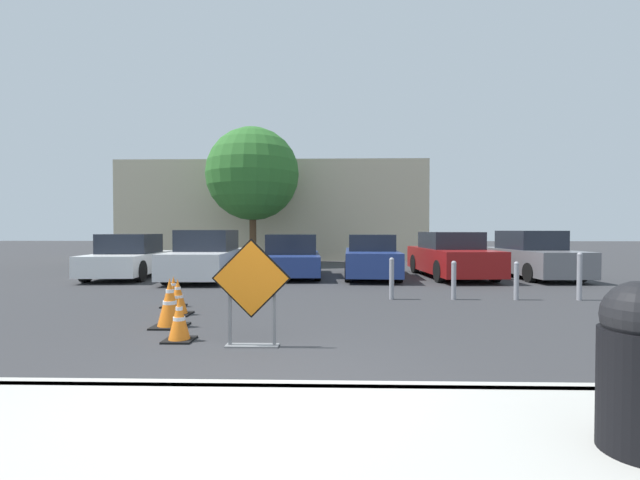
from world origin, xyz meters
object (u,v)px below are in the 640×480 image
at_px(traffic_cone_fourth, 174,292).
at_px(parked_car_sixth, 531,256).
at_px(traffic_cone_nearest, 179,319).
at_px(parked_car_fifth, 451,256).
at_px(bollard_fourth, 579,275).
at_px(traffic_cone_third, 178,297).
at_px(trash_bin, 640,365).
at_px(parked_car_second, 207,257).
at_px(bollard_second, 454,279).
at_px(parked_car_nearest, 130,258).
at_px(parked_car_fourth, 371,257).
at_px(road_closed_sign, 251,288).
at_px(bollard_third, 516,280).
at_px(bollard_nearest, 392,277).
at_px(traffic_cone_second, 170,303).
at_px(parked_car_third, 292,257).

relative_size(traffic_cone_fourth, parked_car_sixth, 0.14).
relative_size(traffic_cone_nearest, parked_car_fifth, 0.14).
xyz_separation_m(parked_car_sixth, bollard_fourth, (-1.12, -4.82, -0.14)).
bearing_deg(traffic_cone_third, trash_bin, -46.08).
xyz_separation_m(parked_car_second, bollard_second, (6.95, -4.12, -0.25)).
bearing_deg(parked_car_nearest, parked_car_fifth, 178.13).
relative_size(parked_car_second, parked_car_fourth, 1.09).
xyz_separation_m(road_closed_sign, traffic_cone_third, (-1.82, 2.20, -0.49)).
bearing_deg(bollard_third, parked_car_fifth, 92.15).
bearing_deg(bollard_second, trash_bin, -96.39).
xyz_separation_m(road_closed_sign, traffic_cone_fourth, (-2.22, 3.04, -0.51)).
distance_m(traffic_cone_fourth, bollard_nearest, 4.84).
bearing_deg(road_closed_sign, parked_car_sixth, 48.44).
distance_m(road_closed_sign, parked_car_second, 8.77).
xyz_separation_m(traffic_cone_second, trash_bin, (4.73, -4.14, 0.32)).
xyz_separation_m(traffic_cone_fourth, parked_car_sixth, (10.14, 5.89, 0.41)).
relative_size(traffic_cone_third, bollard_second, 0.76).
bearing_deg(parked_car_fourth, bollard_nearest, 92.98).
height_order(traffic_cone_nearest, traffic_cone_third, traffic_cone_third).
distance_m(parked_car_fourth, bollard_fourth, 6.33).
height_order(parked_car_third, parked_car_fourth, parked_car_third).
bearing_deg(bollard_nearest, traffic_cone_second, -144.33).
distance_m(parked_car_fourth, parked_car_sixth, 5.47).
height_order(bollard_nearest, bollard_second, bollard_nearest).
bearing_deg(parked_car_second, parked_car_fifth, -177.52).
xyz_separation_m(traffic_cone_nearest, bollard_second, (5.05, 3.81, 0.16)).
relative_size(traffic_cone_nearest, traffic_cone_third, 0.94).
bearing_deg(parked_car_fourth, parked_car_second, 7.59).
bearing_deg(road_closed_sign, parked_car_fourth, 74.28).
bearing_deg(bollard_second, bollard_nearest, 180.00).
bearing_deg(parked_car_sixth, trash_bin, 64.43).
distance_m(parked_car_nearest, trash_bin, 14.49).
bearing_deg(parked_car_fifth, parked_car_sixth, 177.85).
xyz_separation_m(trash_bin, bollard_fourth, (3.66, 7.07, -0.14)).
relative_size(road_closed_sign, parked_car_third, 0.36).
bearing_deg(traffic_cone_nearest, parked_car_fourth, 67.02).
relative_size(traffic_cone_second, parked_car_nearest, 0.20).
height_order(trash_bin, bollard_second, trash_bin).
xyz_separation_m(road_closed_sign, bollard_nearest, (2.50, 4.12, -0.31)).
bearing_deg(parked_car_fourth, parked_car_sixth, -175.38).
bearing_deg(parked_car_fourth, bollard_fourth, 135.73).
bearing_deg(bollard_fourth, traffic_cone_second, -160.72).
relative_size(trash_bin, bollard_third, 1.28).
bearing_deg(parked_car_fourth, trash_bin, 95.79).
height_order(traffic_cone_fourth, trash_bin, trash_bin).
relative_size(parked_car_second, bollard_third, 5.33).
relative_size(traffic_cone_second, traffic_cone_fourth, 1.27).
bearing_deg(parked_car_fourth, traffic_cone_fourth, 53.00).
xyz_separation_m(traffic_cone_second, parked_car_nearest, (-4.16, 7.30, 0.28)).
height_order(road_closed_sign, parked_car_fourth, road_closed_sign).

